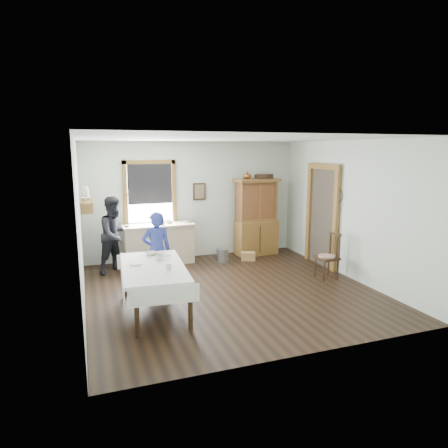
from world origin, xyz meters
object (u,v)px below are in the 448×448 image
object	(u,v)px
work_counter	(159,244)
dining_table	(154,289)
figure_dark	(115,237)
spindle_chair	(327,256)
china_hutch	(256,217)
pail	(223,255)
wicker_basket	(248,256)
woman_blue	(157,253)

from	to	relation	value
work_counter	dining_table	distance (m)	2.73
work_counter	figure_dark	world-z (taller)	figure_dark
figure_dark	work_counter	bearing A→B (deg)	-14.68
spindle_chair	china_hutch	bearing A→B (deg)	99.87
dining_table	spindle_chair	distance (m)	3.54
pail	wicker_basket	world-z (taller)	pail
china_hutch	woman_blue	world-z (taller)	china_hutch
work_counter	spindle_chair	distance (m)	3.64
pail	woman_blue	bearing A→B (deg)	-143.35
work_counter	wicker_basket	size ratio (longest dim) A/B	4.91
work_counter	spindle_chair	size ratio (longest dim) A/B	1.71
woman_blue	figure_dark	xyz separation A→B (m)	(-0.62, 1.31, 0.07)
spindle_chair	wicker_basket	xyz separation A→B (m)	(-0.95, 1.72, -0.36)
wicker_basket	spindle_chair	bearing A→B (deg)	-61.12
pail	dining_table	bearing A→B (deg)	-130.14
wicker_basket	figure_dark	distance (m)	3.00
spindle_chair	pail	size ratio (longest dim) A/B	3.06
woman_blue	figure_dark	bearing A→B (deg)	-63.85
china_hutch	woman_blue	xyz separation A→B (m)	(-2.71, -1.65, -0.25)
wicker_basket	woman_blue	size ratio (longest dim) A/B	0.24
work_counter	dining_table	bearing A→B (deg)	-103.24
china_hutch	wicker_basket	distance (m)	1.02
pail	work_counter	bearing A→B (deg)	165.95
wicker_basket	woman_blue	xyz separation A→B (m)	(-2.31, -1.19, 0.57)
pail	woman_blue	distance (m)	2.20
dining_table	china_hutch	bearing A→B (deg)	42.33
figure_dark	pail	bearing A→B (deg)	-34.08
dining_table	pail	world-z (taller)	dining_table
china_hutch	figure_dark	size ratio (longest dim) A/B	1.25
dining_table	work_counter	bearing A→B (deg)	78.01
spindle_chair	figure_dark	bearing A→B (deg)	150.34
dining_table	wicker_basket	distance (m)	3.41
figure_dark	wicker_basket	bearing A→B (deg)	-35.60
work_counter	pail	world-z (taller)	work_counter
china_hutch	spindle_chair	world-z (taller)	china_hutch
china_hutch	dining_table	world-z (taller)	china_hutch
dining_table	spindle_chair	world-z (taller)	spindle_chair
work_counter	dining_table	world-z (taller)	work_counter
spindle_chair	pail	xyz separation A→B (m)	(-1.55, 1.81, -0.31)
dining_table	figure_dark	bearing A→B (deg)	99.15
china_hutch	figure_dark	world-z (taller)	china_hutch
dining_table	spindle_chair	size ratio (longest dim) A/B	2.03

